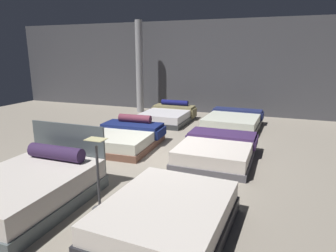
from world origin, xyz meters
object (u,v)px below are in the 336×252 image
Objects in this scene: bed_1 at (167,217)px; bed_2 at (124,138)px; bed_5 at (233,121)px; bed_3 at (217,150)px; bed_0 at (28,188)px; price_sign at (98,183)px; support_pillar at (139,67)px; bed_4 at (168,116)px.

bed_2 is (-2.34, 3.12, -0.00)m from bed_1.
bed_3 is at bearing -85.77° from bed_5.
bed_0 reaches higher than bed_2.
price_sign is 0.32× the size of support_pillar.
bed_4 reaches higher than bed_3.
bed_0 is 6.44m from bed_5.
bed_1 is 0.98× the size of bed_3.
bed_1 reaches higher than bed_3.
bed_2 is 1.00× the size of bed_4.
price_sign is (1.17, -2.91, 0.21)m from bed_2.
bed_3 is (2.38, -0.11, -0.01)m from bed_2.
bed_1 is 3.01m from bed_3.
bed_1 is 1.82× the size of price_sign.
bed_2 reaches higher than bed_3.
bed_5 reaches higher than bed_3.
price_sign is at bearing 172.64° from bed_1.
bed_0 is 1.06× the size of bed_1.
bed_4 is at bearing 100.60° from price_sign.
bed_4 reaches higher than bed_5.
bed_5 is (2.28, 2.90, -0.02)m from bed_2.
bed_5 is (-0.09, 3.01, -0.00)m from bed_3.
bed_5 is 0.63× the size of support_pillar.
support_pillar reaches higher than bed_2.
bed_1 is (2.31, 0.02, -0.04)m from bed_0.
bed_0 is 1.17m from price_sign.
bed_5 is at bearing 49.31° from bed_2.
price_sign reaches higher than bed_3.
support_pillar is (-3.87, 1.34, 1.54)m from bed_5.
bed_4 is (-2.30, 3.07, 0.00)m from bed_3.
bed_1 is 1.01× the size of bed_4.
bed_0 reaches higher than bed_5.
bed_0 is 0.98× the size of bed_5.
price_sign reaches higher than bed_5.
bed_5 is (-0.05, 6.02, -0.02)m from bed_1.
bed_1 is 1.01× the size of bed_2.
bed_0 is at bearing -176.76° from bed_1.
bed_0 is 2.31m from bed_1.
bed_2 is at bearing -125.74° from bed_5.
bed_1 is 8.48m from support_pillar.
bed_4 is 0.58× the size of support_pillar.
bed_0 is 1.07× the size of bed_4.
support_pillar reaches higher than bed_5.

